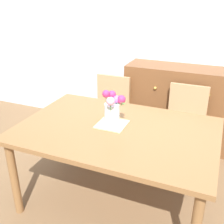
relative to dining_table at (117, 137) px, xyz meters
name	(u,v)px	position (x,y,z in m)	size (l,w,h in m)	color
ground_plane	(116,199)	(0.00, 0.00, -0.68)	(12.00, 12.00, 0.00)	brown
back_wall	(165,28)	(0.00, 1.60, 0.72)	(7.00, 0.10, 2.80)	silver
dining_table	(117,137)	(0.00, 0.00, 0.00)	(1.66, 1.12, 0.77)	olive
chair_left	(110,108)	(-0.45, 0.90, -0.17)	(0.42, 0.42, 0.90)	tan
chair_right	(185,120)	(0.45, 0.90, -0.17)	(0.42, 0.42, 0.90)	tan
dresser	(182,107)	(0.35, 1.33, -0.18)	(1.40, 0.47, 1.00)	brown
placemat	(112,124)	(-0.06, 0.05, 0.09)	(0.25, 0.25, 0.01)	#CCB789
flower_vase	(113,108)	(-0.06, 0.04, 0.24)	(0.22, 0.23, 0.31)	silver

